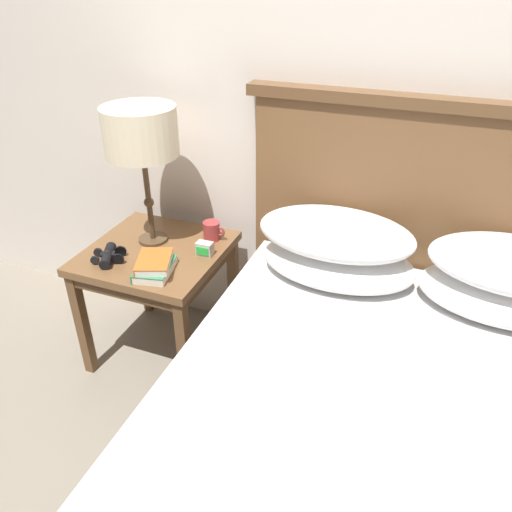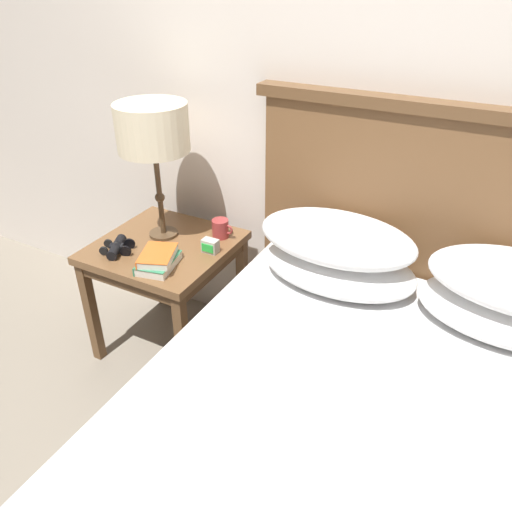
{
  "view_description": "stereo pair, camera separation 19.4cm",
  "coord_description": "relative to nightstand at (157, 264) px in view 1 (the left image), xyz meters",
  "views": [
    {
      "loc": [
        0.4,
        -1.07,
        1.67
      ],
      "look_at": [
        -0.2,
        0.48,
        0.67
      ],
      "focal_mm": 35.0,
      "sensor_mm": 36.0,
      "label": 1
    },
    {
      "loc": [
        0.58,
        -0.99,
        1.67
      ],
      "look_at": [
        -0.2,
        0.48,
        0.67
      ],
      "focal_mm": 35.0,
      "sensor_mm": 36.0,
      "label": 2
    }
  ],
  "objects": [
    {
      "name": "alarm_clock",
      "position": [
        0.22,
        0.04,
        0.11
      ],
      "size": [
        0.07,
        0.05,
        0.06
      ],
      "color": "#B7B2A8",
      "rests_on": "nightstand"
    },
    {
      "name": "book_stacked_on_top",
      "position": [
        0.1,
        -0.17,
        0.13
      ],
      "size": [
        0.19,
        0.21,
        0.03
      ],
      "color": "silver",
      "rests_on": "book_on_nightstand"
    },
    {
      "name": "table_lamp",
      "position": [
        -0.05,
        0.07,
        0.56
      ],
      "size": [
        0.3,
        0.3,
        0.6
      ],
      "color": "#4C3823",
      "rests_on": "nightstand"
    },
    {
      "name": "nightstand",
      "position": [
        0.0,
        0.0,
        0.0
      ],
      "size": [
        0.58,
        0.58,
        0.57
      ],
      "color": "brown",
      "rests_on": "ground_plane"
    },
    {
      "name": "coffee_mug",
      "position": [
        0.19,
        0.17,
        0.12
      ],
      "size": [
        0.1,
        0.08,
        0.08
      ],
      "color": "#993333",
      "rests_on": "nightstand"
    },
    {
      "name": "wall_back",
      "position": [
        0.69,
        0.38,
        0.81
      ],
      "size": [
        8.0,
        0.06,
        2.6
      ],
      "color": "silver",
      "rests_on": "ground_plane"
    },
    {
      "name": "binoculars_pair",
      "position": [
        -0.13,
        -0.15,
        0.1
      ],
      "size": [
        0.16,
        0.16,
        0.05
      ],
      "color": "black",
      "rests_on": "nightstand"
    },
    {
      "name": "book_on_nightstand",
      "position": [
        0.1,
        -0.17,
        0.09
      ],
      "size": [
        0.17,
        0.22,
        0.04
      ],
      "color": "silver",
      "rests_on": "nightstand"
    },
    {
      "name": "ground_plane",
      "position": [
        0.69,
        -0.53,
        -0.49
      ],
      "size": [
        20.0,
        20.0,
        0.0
      ],
      "primitive_type": "plane",
      "color": "gray",
      "rests_on": "ground"
    },
    {
      "name": "bed",
      "position": [
        1.1,
        -0.6,
        -0.16
      ],
      "size": [
        1.53,
        2.07,
        1.24
      ],
      "color": "#4E3520",
      "rests_on": "ground_plane"
    }
  ]
}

